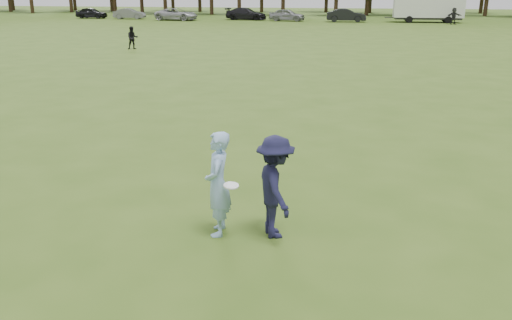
{
  "coord_description": "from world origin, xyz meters",
  "views": [
    {
      "loc": [
        0.69,
        -9.01,
        4.34
      ],
      "look_at": [
        -1.0,
        0.83,
        1.1
      ],
      "focal_mm": 38.0,
      "sensor_mm": 36.0,
      "label": 1
    }
  ],
  "objects_px": {
    "thrower": "(218,184)",
    "car_a": "(92,13)",
    "car_c": "(177,14)",
    "car_e": "(287,15)",
    "car_d": "(246,14)",
    "car_f": "(346,15)",
    "defender": "(275,187)",
    "player_far_d": "(454,16)",
    "cargo_trailer": "(428,7)",
    "car_b": "(129,14)",
    "player_far_a": "(133,38)"
  },
  "relations": [
    {
      "from": "thrower",
      "to": "car_a",
      "type": "bearing_deg",
      "value": -160.6
    },
    {
      "from": "player_far_a",
      "to": "cargo_trailer",
      "type": "relative_size",
      "value": 0.17
    },
    {
      "from": "car_e",
      "to": "car_d",
      "type": "bearing_deg",
      "value": 82.42
    },
    {
      "from": "thrower",
      "to": "defender",
      "type": "distance_m",
      "value": 1.02
    },
    {
      "from": "car_a",
      "to": "car_c",
      "type": "distance_m",
      "value": 12.71
    },
    {
      "from": "defender",
      "to": "car_e",
      "type": "height_order",
      "value": "defender"
    },
    {
      "from": "thrower",
      "to": "car_a",
      "type": "xyz_separation_m",
      "value": [
        -32.17,
        61.36,
        -0.25
      ]
    },
    {
      "from": "car_c",
      "to": "cargo_trailer",
      "type": "height_order",
      "value": "cargo_trailer"
    },
    {
      "from": "player_far_d",
      "to": "car_f",
      "type": "relative_size",
      "value": 0.4
    },
    {
      "from": "defender",
      "to": "car_c",
      "type": "xyz_separation_m",
      "value": [
        -20.67,
        59.13,
        -0.18
      ]
    },
    {
      "from": "player_far_d",
      "to": "car_e",
      "type": "relative_size",
      "value": 0.42
    },
    {
      "from": "thrower",
      "to": "player_far_d",
      "type": "relative_size",
      "value": 1.03
    },
    {
      "from": "car_d",
      "to": "cargo_trailer",
      "type": "distance_m",
      "value": 22.33
    },
    {
      "from": "thrower",
      "to": "player_far_a",
      "type": "bearing_deg",
      "value": -163.49
    },
    {
      "from": "defender",
      "to": "car_f",
      "type": "xyz_separation_m",
      "value": [
        0.54,
        59.6,
        -0.15
      ]
    },
    {
      "from": "thrower",
      "to": "car_d",
      "type": "distance_m",
      "value": 62.6
    },
    {
      "from": "thrower",
      "to": "car_e",
      "type": "xyz_separation_m",
      "value": [
        -5.7,
        60.16,
        -0.21
      ]
    },
    {
      "from": "car_b",
      "to": "player_far_d",
      "type": "bearing_deg",
      "value": -99.7
    },
    {
      "from": "car_b",
      "to": "cargo_trailer",
      "type": "bearing_deg",
      "value": -95.46
    },
    {
      "from": "player_far_a",
      "to": "car_b",
      "type": "height_order",
      "value": "player_far_a"
    },
    {
      "from": "cargo_trailer",
      "to": "car_c",
      "type": "bearing_deg",
      "value": -177.73
    },
    {
      "from": "defender",
      "to": "car_a",
      "type": "height_order",
      "value": "defender"
    },
    {
      "from": "car_e",
      "to": "player_far_d",
      "type": "bearing_deg",
      "value": -90.75
    },
    {
      "from": "thrower",
      "to": "car_b",
      "type": "relative_size",
      "value": 0.47
    },
    {
      "from": "player_far_d",
      "to": "car_c",
      "type": "xyz_separation_m",
      "value": [
        -33.27,
        1.79,
        -0.18
      ]
    },
    {
      "from": "car_d",
      "to": "car_b",
      "type": "bearing_deg",
      "value": 98.09
    },
    {
      "from": "car_c",
      "to": "car_e",
      "type": "height_order",
      "value": "car_e"
    },
    {
      "from": "car_d",
      "to": "car_c",
      "type": "bearing_deg",
      "value": 110.97
    },
    {
      "from": "defender",
      "to": "car_b",
      "type": "bearing_deg",
      "value": 1.33
    },
    {
      "from": "car_a",
      "to": "car_c",
      "type": "relative_size",
      "value": 0.77
    },
    {
      "from": "player_far_d",
      "to": "cargo_trailer",
      "type": "xyz_separation_m",
      "value": [
        -2.49,
        3.01,
        0.84
      ]
    },
    {
      "from": "defender",
      "to": "player_far_a",
      "type": "distance_m",
      "value": 31.05
    },
    {
      "from": "player_far_d",
      "to": "car_b",
      "type": "relative_size",
      "value": 0.46
    },
    {
      "from": "player_far_a",
      "to": "car_f",
      "type": "relative_size",
      "value": 0.33
    },
    {
      "from": "player_far_a",
      "to": "player_far_d",
      "type": "height_order",
      "value": "player_far_d"
    },
    {
      "from": "car_a",
      "to": "car_f",
      "type": "bearing_deg",
      "value": -89.43
    },
    {
      "from": "car_d",
      "to": "car_f",
      "type": "xyz_separation_m",
      "value": [
        12.7,
        -1.91,
        0.02
      ]
    },
    {
      "from": "car_b",
      "to": "cargo_trailer",
      "type": "distance_m",
      "value": 37.76
    },
    {
      "from": "thrower",
      "to": "car_c",
      "type": "bearing_deg",
      "value": -169.91
    },
    {
      "from": "thrower",
      "to": "car_c",
      "type": "height_order",
      "value": "thrower"
    },
    {
      "from": "car_e",
      "to": "car_c",
      "type": "bearing_deg",
      "value": 101.13
    },
    {
      "from": "thrower",
      "to": "car_d",
      "type": "xyz_separation_m",
      "value": [
        -11.14,
        61.6,
        -0.2
      ]
    },
    {
      "from": "car_f",
      "to": "car_e",
      "type": "bearing_deg",
      "value": 83.99
    },
    {
      "from": "car_d",
      "to": "car_f",
      "type": "distance_m",
      "value": 12.84
    },
    {
      "from": "player_far_d",
      "to": "car_a",
      "type": "height_order",
      "value": "player_far_d"
    },
    {
      "from": "car_b",
      "to": "car_c",
      "type": "distance_m",
      "value": 7.16
    },
    {
      "from": "car_f",
      "to": "player_far_d",
      "type": "bearing_deg",
      "value": -103.03
    },
    {
      "from": "car_d",
      "to": "car_f",
      "type": "height_order",
      "value": "car_f"
    },
    {
      "from": "thrower",
      "to": "player_far_d",
      "type": "bearing_deg",
      "value": 158.4
    },
    {
      "from": "car_a",
      "to": "car_c",
      "type": "height_order",
      "value": "car_c"
    }
  ]
}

